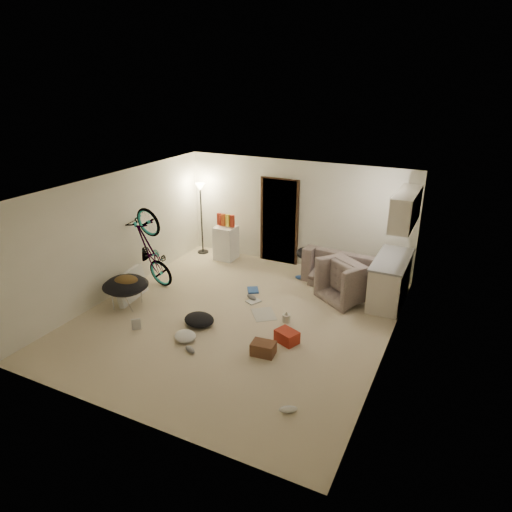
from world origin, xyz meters
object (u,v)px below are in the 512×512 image
at_px(floor_lamp, 201,203).
at_px(armchair, 353,284).
at_px(tv_box, 131,285).
at_px(drink_case_a, 263,348).
at_px(bicycle, 151,265).
at_px(drink_case_b, 287,337).
at_px(mini_fridge, 226,243).
at_px(saucer_chair, 126,289).
at_px(sofa, 349,272).
at_px(kitchen_counter, 390,281).
at_px(juicer, 286,318).

distance_m(floor_lamp, armchair, 4.33).
distance_m(tv_box, drink_case_a, 3.34).
xyz_separation_m(armchair, bicycle, (-4.03, -1.35, 0.17)).
xyz_separation_m(drink_case_a, drink_case_b, (0.21, 0.51, -0.00)).
bearing_deg(mini_fridge, saucer_chair, -98.97).
xyz_separation_m(sofa, drink_case_b, (-0.31, -2.79, -0.17)).
xyz_separation_m(bicycle, drink_case_b, (3.48, -0.81, -0.38)).
distance_m(sofa, armchair, 0.68).
relative_size(kitchen_counter, bicycle, 0.81).
distance_m(sofa, drink_case_a, 3.35).
height_order(sofa, drink_case_b, sofa).
bearing_deg(drink_case_a, saucer_chair, 167.90).
bearing_deg(kitchen_counter, tv_box, -154.87).
bearing_deg(mini_fridge, drink_case_b, -45.14).
xyz_separation_m(mini_fridge, drink_case_b, (2.83, -2.89, -0.31)).
xyz_separation_m(mini_fridge, saucer_chair, (-0.51, -3.06, -0.04)).
distance_m(kitchen_counter, saucer_chair, 5.23).
relative_size(tv_box, juicer, 4.29).
xyz_separation_m(floor_lamp, sofa, (3.89, -0.20, -1.02)).
bearing_deg(armchair, floor_lamp, 23.46).
relative_size(armchair, drink_case_b, 2.58).
bearing_deg(drink_case_a, tv_box, 163.13).
height_order(floor_lamp, armchair, floor_lamp).
distance_m(floor_lamp, kitchen_counter, 4.95).
distance_m(floor_lamp, sofa, 4.02).
distance_m(tv_box, drink_case_b, 3.48).
xyz_separation_m(kitchen_counter, mini_fridge, (-4.08, 0.55, -0.02)).
height_order(kitchen_counter, juicer, kitchen_counter).
bearing_deg(sofa, saucer_chair, 42.56).
height_order(tv_box, juicer, tv_box).
distance_m(bicycle, juicer, 3.23).
bearing_deg(bicycle, kitchen_counter, -62.70).
distance_m(saucer_chair, drink_case_a, 3.16).
height_order(sofa, tv_box, tv_box).
distance_m(floor_lamp, drink_case_b, 4.81).
distance_m(bicycle, drink_case_a, 3.54).
bearing_deg(saucer_chair, armchair, 30.85).
bearing_deg(juicer, floor_lamp, 144.50).
distance_m(saucer_chair, drink_case_b, 3.35).
xyz_separation_m(floor_lamp, drink_case_a, (3.37, -3.50, -1.20)).
relative_size(mini_fridge, drink_case_b, 2.22).
relative_size(tv_box, drink_case_b, 2.44).
xyz_separation_m(kitchen_counter, drink_case_a, (-1.46, -2.85, -0.33)).
relative_size(floor_lamp, drink_case_b, 4.84).
bearing_deg(drink_case_a, drink_case_b, 61.94).
distance_m(saucer_chair, tv_box, 0.33).
height_order(floor_lamp, drink_case_b, floor_lamp).
height_order(sofa, juicer, sofa).
bearing_deg(sofa, floor_lamp, 0.52).
distance_m(drink_case_a, drink_case_b, 0.55).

